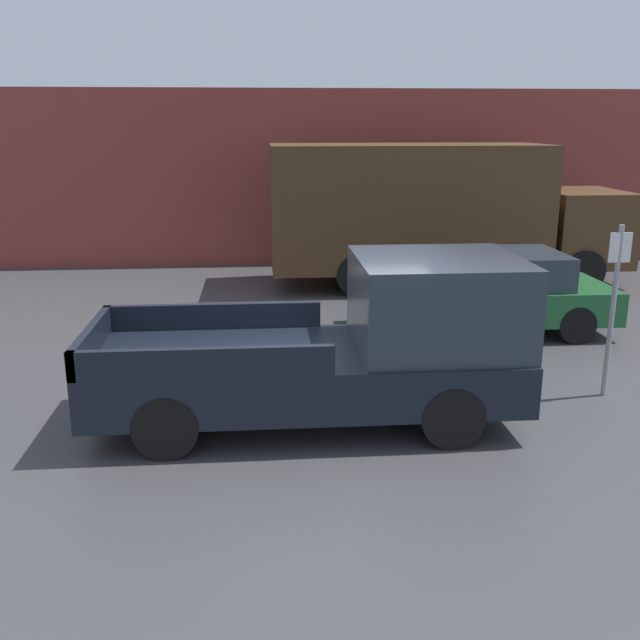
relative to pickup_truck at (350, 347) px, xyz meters
name	(u,v)px	position (x,y,z in m)	size (l,w,h in m)	color
ground_plane	(345,414)	(-0.04, 0.13, -0.97)	(60.00, 60.00, 0.00)	#3D3D3F
building_wall	(299,178)	(-0.04, 10.51, 1.30)	(28.00, 0.15, 4.54)	brown
pickup_truck	(350,347)	(0.00, 0.00, 0.00)	(5.33, 2.10, 2.10)	black
car	(487,291)	(2.96, 3.75, -0.23)	(4.47, 1.91, 1.46)	#1E592D
delivery_truck	(433,210)	(2.90, 7.79, 0.76)	(8.21, 2.50, 3.22)	#472D19
parking_sign	(614,302)	(3.66, 0.49, 0.38)	(0.30, 0.07, 2.40)	gray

